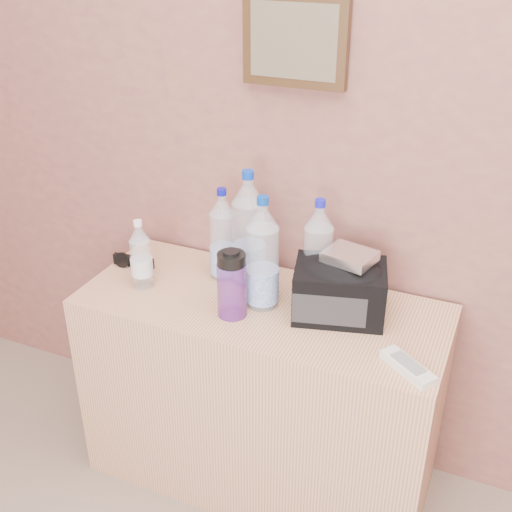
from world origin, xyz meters
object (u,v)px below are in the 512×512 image
(pet_large_a, at_px, (223,239))
(ac_remote, at_px, (408,367))
(dresser, at_px, (261,393))
(foil_packet, at_px, (350,256))
(sunglasses, at_px, (134,261))
(nalgene_bottle, at_px, (232,284))
(pet_small, at_px, (141,258))
(pet_large_b, at_px, (248,234))
(toiletry_bag, at_px, (340,288))
(pet_large_c, at_px, (318,255))
(pet_large_d, at_px, (262,259))

(pet_large_a, distance_m, ac_remote, 0.69)
(dresser, height_order, foil_packet, foil_packet)
(sunglasses, bearing_deg, ac_remote, -16.09)
(nalgene_bottle, height_order, foil_packet, nalgene_bottle)
(dresser, height_order, pet_small, pet_small)
(pet_large_b, distance_m, pet_small, 0.33)
(pet_large_b, xyz_separation_m, nalgene_bottle, (0.04, -0.20, -0.06))
(pet_large_a, distance_m, pet_large_b, 0.09)
(toiletry_bag, bearing_deg, pet_large_c, 129.05)
(foil_packet, bearing_deg, dresser, -168.51)
(pet_small, distance_m, nalgene_bottle, 0.32)
(nalgene_bottle, bearing_deg, pet_large_b, 100.66)
(pet_large_c, height_order, nalgene_bottle, pet_large_c)
(pet_large_c, distance_m, nalgene_bottle, 0.27)
(pet_large_b, bearing_deg, nalgene_bottle, -79.34)
(pet_large_a, bearing_deg, foil_packet, -7.39)
(pet_large_b, xyz_separation_m, ac_remote, (0.55, -0.25, -0.15))
(dresser, relative_size, foil_packet, 8.35)
(pet_large_b, height_order, pet_large_d, pet_large_b)
(pet_large_a, xyz_separation_m, toiletry_bag, (0.40, -0.07, -0.05))
(pet_large_a, bearing_deg, pet_small, -142.58)
(pet_large_b, xyz_separation_m, foil_packet, (0.33, -0.06, 0.02))
(ac_remote, xyz_separation_m, toiletry_bag, (-0.24, 0.18, 0.08))
(pet_large_c, height_order, toiletry_bag, pet_large_c)
(pet_small, bearing_deg, pet_large_b, 29.19)
(nalgene_bottle, bearing_deg, sunglasses, 163.02)
(foil_packet, bearing_deg, pet_large_c, 153.60)
(pet_large_a, height_order, sunglasses, pet_large_a)
(pet_large_b, relative_size, nalgene_bottle, 1.77)
(dresser, height_order, sunglasses, sunglasses)
(pet_large_b, height_order, toiletry_bag, pet_large_b)
(nalgene_bottle, bearing_deg, ac_remote, -6.19)
(pet_large_a, relative_size, foil_packet, 2.27)
(foil_packet, bearing_deg, ac_remote, -41.16)
(pet_large_d, height_order, nalgene_bottle, pet_large_d)
(sunglasses, height_order, ac_remote, sunglasses)
(ac_remote, bearing_deg, pet_large_c, 179.09)
(pet_large_c, relative_size, toiletry_bag, 1.24)
(pet_large_d, relative_size, pet_small, 1.55)
(dresser, bearing_deg, foil_packet, 11.49)
(pet_large_b, bearing_deg, toiletry_bag, -12.70)
(pet_large_d, distance_m, sunglasses, 0.49)
(sunglasses, bearing_deg, pet_large_a, 6.94)
(pet_large_d, distance_m, ac_remote, 0.50)
(dresser, relative_size, toiletry_bag, 4.31)
(nalgene_bottle, height_order, toiletry_bag, nalgene_bottle)
(toiletry_bag, bearing_deg, ac_remote, -51.84)
(dresser, height_order, pet_large_a, pet_large_a)
(pet_small, relative_size, sunglasses, 1.57)
(pet_large_b, distance_m, pet_large_d, 0.14)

